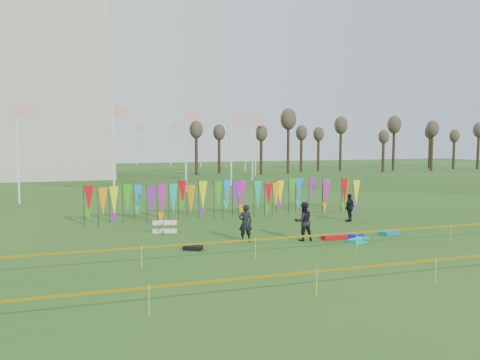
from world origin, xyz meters
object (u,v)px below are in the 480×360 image
object	(u,v)px
kite_bag_turquoise	(358,241)
person_left	(245,223)
box_kite	(165,227)
kite_bag_teal	(389,233)
person_mid	(304,221)
person_right	(350,208)
kite_bag_black	(193,248)
kite_bag_blue	(352,236)
kite_bag_red	(334,237)

from	to	relation	value
kite_bag_turquoise	person_left	bearing A→B (deg)	159.16
box_kite	kite_bag_teal	bearing A→B (deg)	-19.33
person_mid	kite_bag_teal	bearing A→B (deg)	-177.51
kite_bag_teal	kite_bag_turquoise	bearing A→B (deg)	-155.69
person_left	kite_bag_turquoise	distance (m)	5.58
box_kite	kite_bag_turquoise	world-z (taller)	box_kite
kite_bag_turquoise	kite_bag_teal	world-z (taller)	kite_bag_teal
box_kite	person_mid	distance (m)	7.41
kite_bag_turquoise	person_mid	bearing A→B (deg)	150.88
person_right	person_mid	bearing A→B (deg)	6.24
person_mid	kite_bag_black	bearing A→B (deg)	6.76
kite_bag_turquoise	kite_bag_black	world-z (taller)	kite_bag_turquoise
kite_bag_teal	kite_bag_blue	bearing A→B (deg)	-175.35
kite_bag_black	kite_bag_teal	bearing A→B (deg)	0.78
kite_bag_blue	kite_bag_black	size ratio (longest dim) A/B	1.34
kite_bag_black	person_left	bearing A→B (deg)	18.32
kite_bag_turquoise	kite_bag_blue	xyz separation A→B (m)	(0.26, 0.98, 0.01)
kite_bag_turquoise	kite_bag_black	distance (m)	8.06
person_mid	kite_bag_red	size ratio (longest dim) A/B	1.56
person_right	kite_bag_turquoise	xyz separation A→B (m)	(-2.69, -5.33, -0.76)
person_mid	kite_bag_blue	xyz separation A→B (m)	(2.60, -0.32, -0.85)
box_kite	kite_bag_black	bearing A→B (deg)	-80.79
kite_bag_turquoise	kite_bag_teal	size ratio (longest dim) A/B	0.94
kite_bag_turquoise	kite_bag_red	size ratio (longest dim) A/B	0.85
person_right	kite_bag_black	size ratio (longest dim) A/B	2.06
person_left	kite_bag_blue	bearing A→B (deg)	178.83
kite_bag_teal	box_kite	bearing A→B (deg)	160.67
kite_bag_red	kite_bag_black	xyz separation A→B (m)	(-7.29, -0.09, -0.02)
person_mid	person_right	bearing A→B (deg)	-137.28
box_kite	kite_bag_blue	xyz separation A→B (m)	(8.92, -4.14, -0.24)
kite_bag_black	person_mid	bearing A→B (deg)	2.77
kite_bag_red	box_kite	bearing A→B (deg)	153.26
box_kite	kite_bag_black	xyz separation A→B (m)	(0.66, -4.09, -0.26)
box_kite	kite_bag_red	xyz separation A→B (m)	(7.95, -4.01, -0.25)
person_right	kite_bag_teal	distance (m)	4.22
box_kite	kite_bag_teal	world-z (taller)	box_kite
person_left	kite_bag_blue	xyz separation A→B (m)	(5.42, -0.98, -0.81)
person_right	kite_bag_teal	xyz separation A→B (m)	(-0.09, -4.16, -0.75)
person_left	kite_bag_turquoise	world-z (taller)	person_left
person_right	kite_bag_blue	xyz separation A→B (m)	(-2.43, -4.35, -0.74)
person_mid	kite_bag_black	distance (m)	5.73
person_left	kite_bag_turquoise	bearing A→B (deg)	168.27
kite_bag_red	kite_bag_black	world-z (taller)	kite_bag_red
kite_bag_blue	box_kite	bearing A→B (deg)	155.11
person_left	box_kite	bearing A→B (deg)	-32.95
person_right	kite_bag_turquoise	size ratio (longest dim) A/B	1.63
kite_bag_blue	kite_bag_red	world-z (taller)	kite_bag_blue
person_right	kite_bag_red	size ratio (longest dim) A/B	1.39
box_kite	person_mid	xyz separation A→B (m)	(6.32, -3.82, 0.61)
box_kite	person_mid	world-z (taller)	person_mid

